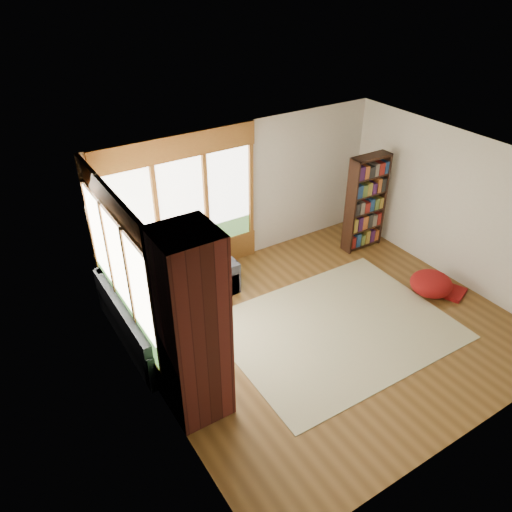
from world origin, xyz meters
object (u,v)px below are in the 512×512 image
pouf (431,283)px  dog_tan (181,269)px  dog_brindle (149,294)px  area_rug (337,328)px  bookshelf (366,203)px  brick_chimney (193,329)px  sectional_sofa (165,296)px

pouf → dog_tan: (-3.74, 1.85, 0.59)m
pouf → dog_brindle: bearing=160.5°
pouf → dog_brindle: size_ratio=0.83×
area_rug → pouf: 1.96m
bookshelf → brick_chimney: bearing=-157.2°
area_rug → dog_tan: (-1.80, 1.72, 0.78)m
brick_chimney → bookshelf: size_ratio=1.38×
brick_chimney → dog_tan: (0.72, 1.94, -0.51)m
sectional_sofa → pouf: (4.02, -1.95, -0.10)m
brick_chimney → sectional_sofa: 2.32m
pouf → sectional_sofa: bearing=154.1°
sectional_sofa → area_rug: size_ratio=0.64×
sectional_sofa → area_rug: sectional_sofa is taller
area_rug → pouf: (1.95, -0.13, 0.20)m
bookshelf → dog_brindle: bearing=-176.7°
pouf → area_rug: bearing=176.1°
sectional_sofa → pouf: size_ratio=3.12×
sectional_sofa → dog_tan: (0.27, -0.10, 0.48)m
sectional_sofa → bookshelf: bookshelf is taller
brick_chimney → area_rug: bearing=5.2°
sectional_sofa → bookshelf: size_ratio=1.17×
area_rug → dog_brindle: (-2.45, 1.42, 0.74)m
dog_tan → dog_brindle: (-0.65, -0.29, -0.04)m
sectional_sofa → dog_brindle: bearing=-129.0°
dog_tan → dog_brindle: 0.72m
area_rug → bookshelf: (2.03, 1.68, 0.93)m
area_rug → dog_brindle: size_ratio=4.06×
area_rug → pouf: pouf is taller
brick_chimney → bookshelf: (4.54, 1.91, -0.36)m
brick_chimney → pouf: (4.46, 0.09, -1.10)m
area_rug → brick_chimney: bearing=-174.8°
area_rug → bookshelf: 2.79m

